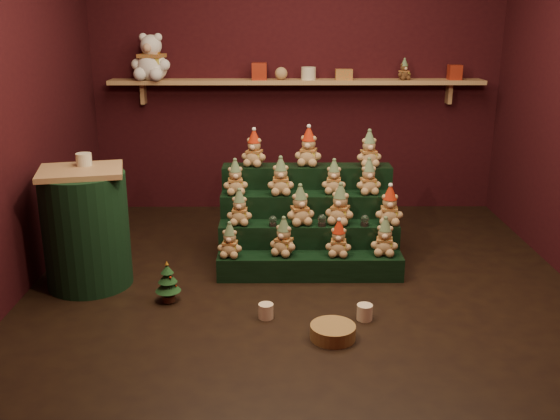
{
  "coord_description": "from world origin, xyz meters",
  "views": [
    {
      "loc": [
        -0.19,
        -4.23,
        1.91
      ],
      "look_at": [
        -0.17,
        0.25,
        0.51
      ],
      "focal_mm": 40.0,
      "sensor_mm": 36.0,
      "label": 1
    }
  ],
  "objects_px": {
    "riser_tier_front": "(310,266)",
    "brown_bear": "(404,69)",
    "mug_left": "(266,311)",
    "mug_right": "(365,312)",
    "side_table": "(86,228)",
    "snow_globe_a": "(273,221)",
    "snow_globe_b": "(322,220)",
    "mini_christmas_tree": "(168,282)",
    "snow_globe_c": "(365,220)",
    "white_bear": "(151,51)",
    "wicker_basket": "(333,332)"
  },
  "relations": [
    {
      "from": "mini_christmas_tree",
      "to": "brown_bear",
      "type": "xyz_separation_m",
      "value": [
        1.97,
        2.1,
        1.27
      ]
    },
    {
      "from": "side_table",
      "to": "brown_bear",
      "type": "height_order",
      "value": "brown_bear"
    },
    {
      "from": "snow_globe_a",
      "to": "mug_left",
      "type": "distance_m",
      "value": 0.9
    },
    {
      "from": "snow_globe_c",
      "to": "side_table",
      "type": "relative_size",
      "value": 0.1
    },
    {
      "from": "mug_left",
      "to": "mug_right",
      "type": "relative_size",
      "value": 0.95
    },
    {
      "from": "mug_left",
      "to": "brown_bear",
      "type": "xyz_separation_m",
      "value": [
        1.29,
        2.35,
        1.37
      ]
    },
    {
      "from": "brown_bear",
      "to": "mini_christmas_tree",
      "type": "bearing_deg",
      "value": -153.02
    },
    {
      "from": "snow_globe_b",
      "to": "mug_right",
      "type": "height_order",
      "value": "snow_globe_b"
    },
    {
      "from": "snow_globe_b",
      "to": "snow_globe_c",
      "type": "distance_m",
      "value": 0.33
    },
    {
      "from": "riser_tier_front",
      "to": "brown_bear",
      "type": "height_order",
      "value": "brown_bear"
    },
    {
      "from": "mini_christmas_tree",
      "to": "riser_tier_front",
      "type": "bearing_deg",
      "value": 22.25
    },
    {
      "from": "mini_christmas_tree",
      "to": "mug_right",
      "type": "height_order",
      "value": "mini_christmas_tree"
    },
    {
      "from": "side_table",
      "to": "white_bear",
      "type": "xyz_separation_m",
      "value": [
        0.2,
        1.79,
        1.16
      ]
    },
    {
      "from": "riser_tier_front",
      "to": "white_bear",
      "type": "xyz_separation_m",
      "value": [
        -1.43,
        1.69,
        1.5
      ]
    },
    {
      "from": "side_table",
      "to": "riser_tier_front",
      "type": "bearing_deg",
      "value": -9.24
    },
    {
      "from": "riser_tier_front",
      "to": "side_table",
      "type": "xyz_separation_m",
      "value": [
        -1.63,
        -0.11,
        0.34
      ]
    },
    {
      "from": "riser_tier_front",
      "to": "snow_globe_a",
      "type": "relative_size",
      "value": 16.9
    },
    {
      "from": "snow_globe_a",
      "to": "wicker_basket",
      "type": "height_order",
      "value": "snow_globe_a"
    },
    {
      "from": "riser_tier_front",
      "to": "mini_christmas_tree",
      "type": "distance_m",
      "value": 1.09
    },
    {
      "from": "snow_globe_c",
      "to": "white_bear",
      "type": "xyz_separation_m",
      "value": [
        -1.86,
        1.53,
        1.19
      ]
    },
    {
      "from": "riser_tier_front",
      "to": "brown_bear",
      "type": "xyz_separation_m",
      "value": [
        0.97,
        1.69,
        1.33
      ]
    },
    {
      "from": "riser_tier_front",
      "to": "side_table",
      "type": "distance_m",
      "value": 1.67
    },
    {
      "from": "mug_left",
      "to": "brown_bear",
      "type": "relative_size",
      "value": 0.51
    },
    {
      "from": "mug_left",
      "to": "mug_right",
      "type": "height_order",
      "value": "mug_right"
    },
    {
      "from": "snow_globe_a",
      "to": "white_bear",
      "type": "height_order",
      "value": "white_bear"
    },
    {
      "from": "mug_right",
      "to": "snow_globe_b",
      "type": "bearing_deg",
      "value": 104.97
    },
    {
      "from": "snow_globe_a",
      "to": "snow_globe_c",
      "type": "xyz_separation_m",
      "value": [
        0.71,
        0.0,
        0.0
      ]
    },
    {
      "from": "wicker_basket",
      "to": "snow_globe_b",
      "type": "bearing_deg",
      "value": 89.88
    },
    {
      "from": "white_bear",
      "to": "riser_tier_front",
      "type": "bearing_deg",
      "value": -36.85
    },
    {
      "from": "snow_globe_b",
      "to": "white_bear",
      "type": "xyz_separation_m",
      "value": [
        -1.53,
        1.53,
        1.19
      ]
    },
    {
      "from": "riser_tier_front",
      "to": "mug_left",
      "type": "relative_size",
      "value": 14.06
    },
    {
      "from": "snow_globe_a",
      "to": "side_table",
      "type": "bearing_deg",
      "value": -168.8
    },
    {
      "from": "snow_globe_c",
      "to": "side_table",
      "type": "height_order",
      "value": "side_table"
    },
    {
      "from": "riser_tier_front",
      "to": "wicker_basket",
      "type": "bearing_deg",
      "value": -84.21
    },
    {
      "from": "snow_globe_b",
      "to": "side_table",
      "type": "xyz_separation_m",
      "value": [
        -1.73,
        -0.27,
        0.03
      ]
    },
    {
      "from": "mini_christmas_tree",
      "to": "white_bear",
      "type": "distance_m",
      "value": 2.58
    },
    {
      "from": "side_table",
      "to": "mug_left",
      "type": "distance_m",
      "value": 1.48
    },
    {
      "from": "side_table",
      "to": "mug_right",
      "type": "height_order",
      "value": "side_table"
    },
    {
      "from": "mug_right",
      "to": "white_bear",
      "type": "distance_m",
      "value": 3.34
    },
    {
      "from": "snow_globe_b",
      "to": "mini_christmas_tree",
      "type": "height_order",
      "value": "snow_globe_b"
    },
    {
      "from": "snow_globe_a",
      "to": "snow_globe_b",
      "type": "bearing_deg",
      "value": 0.0
    },
    {
      "from": "riser_tier_front",
      "to": "mug_left",
      "type": "bearing_deg",
      "value": -115.81
    },
    {
      "from": "snow_globe_c",
      "to": "mini_christmas_tree",
      "type": "height_order",
      "value": "snow_globe_c"
    },
    {
      "from": "white_bear",
      "to": "side_table",
      "type": "bearing_deg",
      "value": -83.57
    },
    {
      "from": "snow_globe_a",
      "to": "side_table",
      "type": "distance_m",
      "value": 1.38
    },
    {
      "from": "mug_left",
      "to": "white_bear",
      "type": "bearing_deg",
      "value": 115.31
    },
    {
      "from": "wicker_basket",
      "to": "white_bear",
      "type": "height_order",
      "value": "white_bear"
    },
    {
      "from": "mug_left",
      "to": "mug_right",
      "type": "bearing_deg",
      "value": -2.24
    },
    {
      "from": "mini_christmas_tree",
      "to": "white_bear",
      "type": "height_order",
      "value": "white_bear"
    },
    {
      "from": "mug_left",
      "to": "brown_bear",
      "type": "distance_m",
      "value": 3.01
    }
  ]
}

